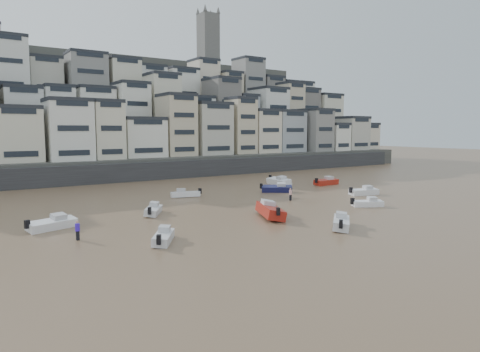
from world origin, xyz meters
TOP-DOWN VIEW (x-y plane):
  - ground at (0.00, 0.00)m, footprint 400.00×400.00m
  - harbor_wall at (10.00, 65.00)m, footprint 140.00×3.00m
  - hillside at (14.73, 104.84)m, footprint 141.04×66.00m
  - boat_a at (9.56, 15.12)m, footprint 5.01×4.75m
  - boat_b at (21.34, 21.50)m, footprint 4.46×3.19m
  - boat_c at (6.93, 23.18)m, footprint 4.64×6.99m
  - boat_d at (28.85, 28.32)m, footprint 5.26×2.72m
  - boat_e at (19.77, 37.86)m, footprint 5.21×4.38m
  - boat_f at (-3.23, 32.04)m, footprint 3.85×4.72m
  - boat_g at (32.83, 40.04)m, footprint 5.63×2.21m
  - boat_h at (5.71, 41.59)m, footprint 4.83×2.70m
  - boat_i at (25.73, 44.67)m, footprint 2.65×6.25m
  - boat_j at (-7.36, 19.99)m, footprint 3.80×4.67m
  - boat_k at (-14.42, 30.50)m, footprint 5.35×3.10m
  - person_blue at (-13.36, 24.89)m, footprint 0.44×0.44m
  - person_pink at (16.27, 30.54)m, footprint 0.44×0.44m

SIDE VIEW (x-z plane):
  - ground at x=0.00m, z-range 0.00..0.00m
  - boat_b at x=21.34m, z-range 0.00..1.17m
  - boat_h at x=5.71m, z-range 0.00..1.25m
  - boat_j at x=-7.36m, z-range 0.00..1.26m
  - boat_f at x=-3.23m, z-range 0.00..1.27m
  - boat_d at x=28.85m, z-range 0.00..1.37m
  - boat_k at x=-14.42m, z-range 0.00..1.39m
  - boat_e at x=19.77m, z-range 0.00..1.41m
  - boat_a at x=9.56m, z-range 0.00..1.42m
  - boat_g at x=32.83m, z-range 0.00..1.50m
  - boat_i at x=25.73m, z-range 0.00..1.65m
  - person_blue at x=-13.36m, z-range 0.00..1.74m
  - person_pink at x=16.27m, z-range 0.00..1.74m
  - boat_c at x=6.93m, z-range 0.00..1.82m
  - harbor_wall at x=10.00m, z-range 0.00..3.50m
  - hillside at x=14.73m, z-range -11.99..38.01m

